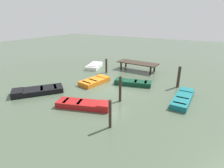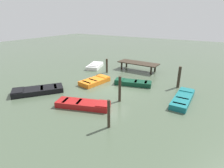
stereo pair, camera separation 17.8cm
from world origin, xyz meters
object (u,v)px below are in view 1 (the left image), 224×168
mooring_piling_center (179,77)px  rowboat_black (38,91)px  rowboat_dark_green (133,83)px  mooring_piling_mid_left (110,114)px  dock_segment (138,63)px  mooring_piling_mid_right (120,89)px  rowboat_white (94,66)px  rowboat_teal (183,98)px  rowboat_orange (95,81)px  rowboat_red (84,104)px  mooring_piling_far_right (106,66)px

mooring_piling_center → rowboat_black: bearing=-142.6°
rowboat_dark_green → mooring_piling_mid_left: (1.79, -6.92, 0.64)m
dock_segment → mooring_piling_mid_right: (2.19, -8.29, 0.14)m
rowboat_white → rowboat_black: 8.85m
mooring_piling_mid_left → rowboat_white: bearing=130.2°
mooring_piling_center → rowboat_teal: bearing=-70.6°
rowboat_black → dock_segment: bearing=-164.7°
rowboat_dark_green → mooring_piling_center: 4.09m
rowboat_white → rowboat_dark_green: bearing=-132.9°
rowboat_black → mooring_piling_center: size_ratio=2.10×
rowboat_black → rowboat_white: bearing=-137.7°
rowboat_white → rowboat_orange: size_ratio=1.01×
rowboat_teal → rowboat_orange: same height
mooring_piling_mid_left → mooring_piling_center: bearing=77.2°
dock_segment → rowboat_red: dock_segment is taller
rowboat_dark_green → rowboat_black: size_ratio=0.87×
dock_segment → mooring_piling_mid_left: 12.05m
mooring_piling_center → mooring_piling_mid_right: (-3.06, -5.19, 0.02)m
rowboat_white → rowboat_teal: bearing=-128.8°
rowboat_white → mooring_piling_mid_left: size_ratio=1.83×
rowboat_teal → mooring_piling_mid_right: 4.78m
mooring_piling_mid_left → mooring_piling_mid_right: size_ratio=0.88×
rowboat_teal → rowboat_black: (-10.60, -4.61, -0.00)m
rowboat_teal → rowboat_orange: (-7.95, -0.28, 0.00)m
rowboat_white → mooring_piling_far_right: mooring_piling_far_right is taller
rowboat_dark_green → mooring_piling_center: (3.72, 1.55, 0.74)m
mooring_piling_far_right → mooring_piling_mid_right: 7.45m
rowboat_teal → rowboat_white: 12.04m
rowboat_dark_green → mooring_piling_mid_right: bearing=84.6°
dock_segment → rowboat_orange: dock_segment is taller
rowboat_orange → rowboat_red: bearing=-143.6°
dock_segment → mooring_piling_far_right: bearing=-133.3°
rowboat_red → rowboat_teal: same height
rowboat_dark_green → mooring_piling_far_right: 4.69m
rowboat_orange → mooring_piling_mid_left: size_ratio=1.81×
rowboat_black → rowboat_orange: bearing=-173.6°
rowboat_red → mooring_piling_mid_left: 3.13m
rowboat_red → rowboat_white: (-5.55, 8.79, 0.00)m
rowboat_dark_green → rowboat_red: bearing=64.1°
mooring_piling_mid_right → rowboat_red: bearing=-128.5°
rowboat_dark_green → mooring_piling_mid_right: (0.65, -3.64, 0.76)m
mooring_piling_mid_right → rowboat_white: bearing=137.4°
rowboat_dark_green → rowboat_orange: (-3.26, -1.47, 0.00)m
rowboat_white → mooring_piling_center: 10.44m
dock_segment → mooring_piling_center: bearing=-28.6°
mooring_piling_mid_right → mooring_piling_far_right: bearing=130.5°
rowboat_red → rowboat_black: (-4.87, -0.03, -0.00)m
rowboat_teal → mooring_piling_center: (-0.97, 2.75, 0.74)m
dock_segment → mooring_piling_center: mooring_piling_center is taller
rowboat_red → mooring_piling_far_right: mooring_piling_far_right is taller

